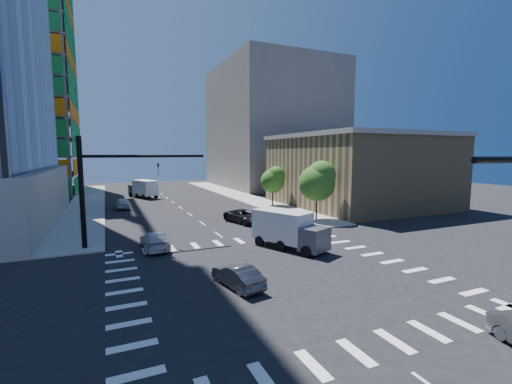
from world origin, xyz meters
TOP-DOWN VIEW (x-y plane):
  - ground at (0.00, 0.00)m, footprint 160.00×160.00m
  - road_markings at (0.00, 0.00)m, footprint 20.00×20.00m
  - sidewalk_ne at (12.50, 40.00)m, footprint 5.00×60.00m
  - sidewalk_nw at (-12.50, 40.00)m, footprint 5.00×60.00m
  - commercial_building at (25.00, 22.00)m, footprint 20.50×22.50m
  - bg_building_ne at (27.00, 55.00)m, footprint 24.00×30.00m
  - signal_mast_nw at (-10.00, 11.50)m, footprint 10.20×0.40m
  - tree_south at (12.63, 13.90)m, footprint 4.16×4.16m
  - tree_north at (12.93, 25.90)m, footprint 3.54×3.52m
  - car_nb_far at (4.35, 16.30)m, footprint 3.75×5.72m
  - car_sb_near at (-6.26, 9.31)m, footprint 2.04×4.90m
  - car_sb_mid at (-7.67, 32.41)m, footprint 1.84×4.56m
  - car_sb_cross at (-2.89, -0.87)m, footprint 2.15×4.19m
  - box_truck_near at (3.96, 4.85)m, footprint 4.62×6.33m
  - box_truck_far at (-3.84, 44.02)m, footprint 4.62×6.50m

SIDE VIEW (x-z plane):
  - ground at x=0.00m, z-range 0.00..0.00m
  - road_markings at x=0.00m, z-range 0.00..0.01m
  - sidewalk_ne at x=12.50m, z-range 0.00..0.15m
  - sidewalk_nw at x=-12.50m, z-range 0.00..0.15m
  - car_sb_cross at x=-2.89m, z-range 0.00..1.31m
  - car_sb_near at x=-6.26m, z-range 0.00..1.41m
  - car_nb_far at x=4.35m, z-range 0.00..1.46m
  - car_sb_mid at x=-7.67m, z-range 0.00..1.55m
  - box_truck_near at x=3.96m, z-range -0.18..2.88m
  - box_truck_far at x=-3.84m, z-range -0.18..2.96m
  - tree_north at x=12.93m, z-range 1.10..6.88m
  - tree_south at x=12.63m, z-range 1.27..8.10m
  - commercial_building at x=25.00m, z-range 0.01..10.61m
  - signal_mast_nw at x=-10.00m, z-range 0.99..9.99m
  - bg_building_ne at x=27.00m, z-range 0.00..28.00m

